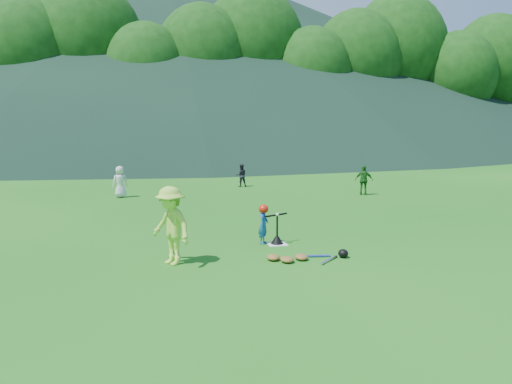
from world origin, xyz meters
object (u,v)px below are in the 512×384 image
(home_plate, at_px, (277,244))
(adult_coach, at_px, (171,226))
(fielder_c, at_px, (364,180))
(fielder_a, at_px, (120,182))
(fielder_b, at_px, (241,175))
(batting_tee, at_px, (277,239))
(equipment_pile, at_px, (302,257))
(batter_child, at_px, (263,225))

(home_plate, height_order, adult_coach, adult_coach)
(adult_coach, height_order, fielder_c, adult_coach)
(adult_coach, distance_m, fielder_a, 9.13)
(fielder_b, bearing_deg, adult_coach, 74.11)
(home_plate, xyz_separation_m, adult_coach, (-2.55, -1.10, 0.81))
(fielder_a, xyz_separation_m, fielder_c, (9.24, -1.30, -0.02))
(home_plate, xyz_separation_m, batting_tee, (0.00, 0.00, 0.12))
(fielder_a, distance_m, fielder_c, 9.33)
(home_plate, distance_m, batting_tee, 0.12)
(adult_coach, relative_size, equipment_pile, 0.91)
(batter_child, distance_m, fielder_a, 8.63)
(home_plate, height_order, fielder_a, fielder_a)
(fielder_b, height_order, batting_tee, fielder_b)
(batter_child, bearing_deg, fielder_a, 56.26)
(fielder_c, distance_m, batting_tee, 8.37)
(adult_coach, distance_m, equipment_pile, 2.86)
(home_plate, distance_m, fielder_b, 9.84)
(adult_coach, height_order, batting_tee, adult_coach)
(equipment_pile, bearing_deg, fielder_c, 58.21)
(home_plate, xyz_separation_m, equipment_pile, (0.20, -1.37, 0.06))
(adult_coach, xyz_separation_m, batting_tee, (2.55, 1.10, -0.69))
(batting_tee, bearing_deg, equipment_pile, -81.80)
(adult_coach, relative_size, batting_tee, 2.42)
(fielder_c, bearing_deg, adult_coach, 67.54)
(fielder_a, relative_size, equipment_pile, 0.66)
(home_plate, bearing_deg, batting_tee, 0.00)
(batter_child, relative_size, batting_tee, 1.38)
(home_plate, xyz_separation_m, batter_child, (-0.31, 0.15, 0.46))
(batter_child, relative_size, fielder_a, 0.79)
(equipment_pile, bearing_deg, adult_coach, 174.32)
(home_plate, relative_size, fielder_b, 0.46)
(batting_tee, bearing_deg, adult_coach, -156.68)
(fielder_b, bearing_deg, fielder_c, 144.66)
(adult_coach, distance_m, fielder_b, 11.42)
(fielder_a, height_order, batting_tee, fielder_a)
(adult_coach, bearing_deg, home_plate, 77.11)
(fielder_c, relative_size, batting_tee, 1.71)
(fielder_b, bearing_deg, batting_tee, 86.47)
(fielder_c, height_order, equipment_pile, fielder_c)
(adult_coach, height_order, equipment_pile, adult_coach)
(adult_coach, bearing_deg, batter_child, 82.88)
(fielder_a, xyz_separation_m, fielder_b, (4.97, 1.90, -0.11))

